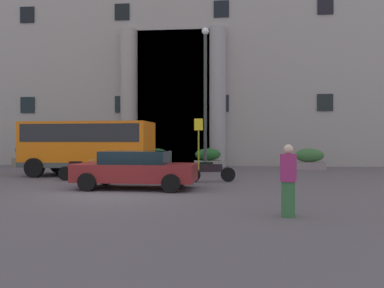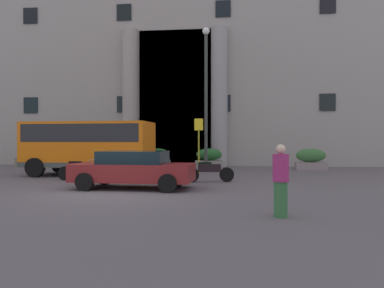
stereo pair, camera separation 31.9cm
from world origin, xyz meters
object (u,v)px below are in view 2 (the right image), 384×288
Objects in this scene: orange_minibus at (89,143)px; lamppost_plaza_centre at (206,88)px; hedge_planter_far_east at (31,155)px; motorcycle_near_kerb at (78,170)px; bus_stop_sign at (199,140)px; hedge_planter_entrance_right at (311,160)px; hedge_planter_west at (209,159)px; pedestrian_woman_with_bag at (281,181)px; hedge_planter_far_west at (157,159)px; motorcycle_far_end at (208,171)px; parked_compact_extra at (134,169)px.

lamppost_plaza_centre is at bearing 32.84° from orange_minibus.
hedge_planter_far_east is 0.97× the size of motorcycle_near_kerb.
bus_stop_sign is 7.08m from hedge_planter_entrance_right.
hedge_planter_west is 0.85× the size of motorcycle_near_kerb.
orange_minibus is 3.79× the size of hedge_planter_west.
hedge_planter_far_west is at bearing -114.86° from pedestrian_woman_with_bag.
bus_stop_sign is 1.60× the size of hedge_planter_entrance_right.
lamppost_plaza_centre is at bearing 84.28° from motorcycle_far_end.
hedge_planter_west is at bearing -0.36° from hedge_planter_far_east.
parked_compact_extra is (-1.81, -6.03, -1.04)m from bus_stop_sign.
parked_compact_extra is 2.65× the size of pedestrian_woman_with_bag.
hedge_planter_far_west is (2.31, 5.18, -0.97)m from orange_minibus.
hedge_planter_far_west is 0.98× the size of hedge_planter_west.
motorcycle_near_kerb is 5.55m from motorcycle_far_end.
motorcycle_near_kerb is at bearing -148.23° from hedge_planter_entrance_right.
lamppost_plaza_centre is (5.49, 3.20, 3.06)m from orange_minibus.
hedge_planter_entrance_right is at bearing 40.67° from motorcycle_far_end.
motorcycle_near_kerb is (6.31, -7.50, -0.31)m from hedge_planter_far_east.
motorcycle_far_end is 7.17m from pedestrian_woman_with_bag.
hedge_planter_far_west is at bearing 68.56° from orange_minibus.
hedge_planter_far_east reaches higher than hedge_planter_west.
motorcycle_far_end is at bearing -32.33° from hedge_planter_far_east.
pedestrian_woman_with_bag is (2.02, -6.87, 0.35)m from motorcycle_far_end.
hedge_planter_entrance_right is 5.95m from hedge_planter_west.
lamppost_plaza_centre is at bearing 77.79° from parked_compact_extra.
hedge_planter_west is at bearing 82.57° from motorcycle_far_end.
hedge_planter_entrance_right is at bearing -150.75° from pedestrian_woman_with_bag.
hedge_planter_west is 9.99m from parked_compact_extra.
orange_minibus is 3.82× the size of pedestrian_woman_with_bag.
hedge_planter_west is at bearing 85.24° from bus_stop_sign.
pedestrian_woman_with_bag is at bearing -68.41° from hedge_planter_far_west.
lamppost_plaza_centre reaches higher than motorcycle_near_kerb.
orange_minibus reaches higher than hedge_planter_entrance_right.
lamppost_plaza_centre reaches higher than pedestrian_woman_with_bag.
motorcycle_far_end is (3.64, -7.44, -0.13)m from hedge_planter_far_west.
lamppost_plaza_centre is (-2.48, 12.32, 3.81)m from pedestrian_woman_with_bag.
motorcycle_far_end is (5.95, -2.26, -1.10)m from orange_minibus.
hedge_planter_far_west is 5.50m from lamppost_plaza_centre.
pedestrian_woman_with_bag reaches higher than hedge_planter_far_west.
bus_stop_sign is at bearing -94.76° from hedge_planter_west.
parked_compact_extra reaches higher than motorcycle_far_end.
orange_minibus is 2.54m from motorcycle_near_kerb.
motorcycle_near_kerb is at bearing -77.29° from orange_minibus.
hedge_planter_west is 0.38× the size of parked_compact_extra.
pedestrian_woman_with_bag is at bearing -84.08° from motorcycle_far_end.
pedestrian_woman_with_bag is at bearing -104.30° from hedge_planter_entrance_right.
motorcycle_far_end is at bearing 4.06° from motorcycle_near_kerb.
lamppost_plaza_centre reaches higher than parked_compact_extra.
hedge_planter_far_east is at bearing 140.99° from orange_minibus.
hedge_planter_far_east is 1.17× the size of hedge_planter_far_west.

